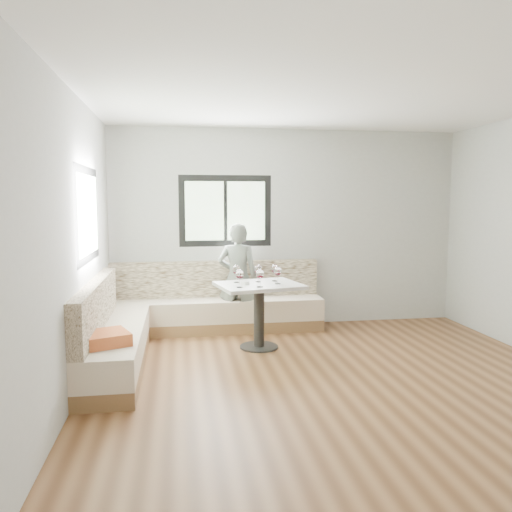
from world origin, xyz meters
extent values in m
cube|color=brown|center=(0.00, 0.00, 0.00)|extent=(5.00, 5.00, 0.01)
cube|color=white|center=(0.00, 0.00, 2.80)|extent=(5.00, 5.00, 0.01)
cube|color=#B7B7B2|center=(0.00, 2.50, 1.40)|extent=(5.00, 0.01, 2.80)
cube|color=#B7B7B2|center=(-2.50, 0.00, 1.40)|extent=(0.01, 5.00, 2.80)
cube|color=black|center=(-0.90, 2.49, 1.65)|extent=(1.30, 0.02, 1.00)
cube|color=black|center=(-2.49, 0.90, 1.65)|extent=(0.02, 1.30, 1.00)
cube|color=brown|center=(-1.05, 2.23, 0.08)|extent=(2.90, 0.55, 0.16)
cube|color=beige|center=(-1.05, 2.23, 0.30)|extent=(2.90, 0.55, 0.29)
cube|color=beige|center=(-1.05, 2.43, 0.70)|extent=(2.90, 0.14, 0.50)
cube|color=brown|center=(-2.23, 0.82, 0.08)|extent=(0.55, 2.25, 0.16)
cube|color=beige|center=(-2.23, 0.82, 0.30)|extent=(0.55, 2.25, 0.29)
cube|color=beige|center=(-2.43, 0.82, 0.70)|extent=(0.14, 2.25, 0.50)
cube|color=red|center=(-2.25, 0.22, 0.51)|extent=(0.51, 0.51, 0.12)
cylinder|color=black|center=(-0.60, 1.37, 0.01)|extent=(0.47, 0.47, 0.02)
cylinder|color=black|center=(-0.60, 1.37, 0.38)|extent=(0.13, 0.13, 0.75)
cube|color=silver|center=(-0.60, 1.37, 0.77)|extent=(1.10, 0.94, 0.04)
imported|color=slate|center=(-0.77, 2.16, 0.75)|extent=(0.62, 0.48, 1.50)
cylinder|color=white|center=(-0.78, 1.33, 0.82)|extent=(0.11, 0.11, 0.04)
sphere|color=black|center=(-0.76, 1.34, 0.83)|extent=(0.02, 0.02, 0.02)
sphere|color=black|center=(-0.79, 1.34, 0.83)|extent=(0.02, 0.02, 0.02)
sphere|color=black|center=(-0.77, 1.32, 0.83)|extent=(0.02, 0.02, 0.02)
cylinder|color=white|center=(-0.87, 1.15, 0.80)|extent=(0.07, 0.07, 0.01)
cylinder|color=white|center=(-0.87, 1.15, 0.85)|extent=(0.01, 0.01, 0.09)
ellipsoid|color=white|center=(-0.87, 1.15, 0.95)|extent=(0.10, 0.10, 0.11)
cylinder|color=#48040E|center=(-0.87, 1.15, 0.92)|extent=(0.07, 0.07, 0.02)
cylinder|color=white|center=(-0.63, 1.13, 0.80)|extent=(0.07, 0.07, 0.01)
cylinder|color=white|center=(-0.63, 1.13, 0.85)|extent=(0.01, 0.01, 0.09)
ellipsoid|color=white|center=(-0.63, 1.13, 0.95)|extent=(0.10, 0.10, 0.11)
cylinder|color=#48040E|center=(-0.63, 1.13, 0.92)|extent=(0.07, 0.07, 0.02)
cylinder|color=white|center=(-0.38, 1.32, 0.80)|extent=(0.07, 0.07, 0.01)
cylinder|color=white|center=(-0.38, 1.32, 0.85)|extent=(0.01, 0.01, 0.09)
ellipsoid|color=white|center=(-0.38, 1.32, 0.95)|extent=(0.10, 0.10, 0.11)
cylinder|color=#48040E|center=(-0.38, 1.32, 0.92)|extent=(0.07, 0.07, 0.02)
cylinder|color=white|center=(-0.59, 1.50, 0.80)|extent=(0.07, 0.07, 0.01)
cylinder|color=white|center=(-0.59, 1.50, 0.85)|extent=(0.01, 0.01, 0.09)
ellipsoid|color=white|center=(-0.59, 1.50, 0.95)|extent=(0.10, 0.10, 0.11)
cylinder|color=#48040E|center=(-0.59, 1.50, 0.92)|extent=(0.07, 0.07, 0.02)
cylinder|color=white|center=(-0.38, 1.53, 0.80)|extent=(0.07, 0.07, 0.01)
cylinder|color=white|center=(-0.38, 1.53, 0.85)|extent=(0.01, 0.01, 0.09)
ellipsoid|color=white|center=(-0.38, 1.53, 0.95)|extent=(0.10, 0.10, 0.11)
cylinder|color=#48040E|center=(-0.38, 1.53, 0.92)|extent=(0.07, 0.07, 0.02)
cylinder|color=white|center=(-0.86, 1.49, 0.80)|extent=(0.07, 0.07, 0.01)
cylinder|color=white|center=(-0.86, 1.49, 0.85)|extent=(0.01, 0.01, 0.09)
ellipsoid|color=white|center=(-0.86, 1.49, 0.95)|extent=(0.10, 0.10, 0.11)
cylinder|color=#48040E|center=(-0.86, 1.49, 0.92)|extent=(0.07, 0.07, 0.02)
camera|label=1|loc=(-1.56, -4.51, 1.80)|focal=35.00mm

